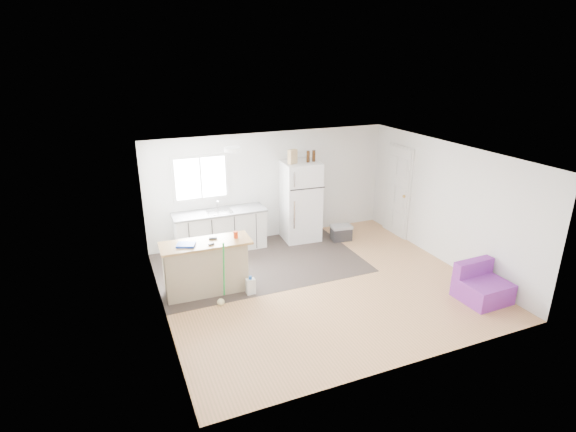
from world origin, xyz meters
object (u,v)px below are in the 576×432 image
object	(u,v)px
blue_tray	(186,245)
bottle_left	(308,157)
kitchen_cabinets	(220,230)
mop	(222,291)
bottle_right	(314,156)
refrigerator	(300,201)
red_cup	(236,235)
cooler	(341,233)
peninsula	(206,267)
cardboard_box	(293,157)
purple_seat	(481,287)
cleaner_jug	(251,286)

from	to	relation	value
blue_tray	bottle_left	bearing A→B (deg)	27.62
kitchen_cabinets	bottle_left	size ratio (longest dim) A/B	7.82
mop	bottle_right	distance (m)	3.75
refrigerator	mop	bearing A→B (deg)	-134.60
blue_tray	bottle_left	xyz separation A→B (m)	(2.97, 1.55, 0.93)
mop	red_cup	size ratio (longest dim) A/B	9.49
refrigerator	cooler	world-z (taller)	refrigerator
peninsula	cooler	world-z (taller)	peninsula
red_cup	bottle_left	distance (m)	2.75
red_cup	blue_tray	xyz separation A→B (m)	(-0.87, -0.01, -0.04)
cardboard_box	bottle_right	xyz separation A→B (m)	(0.50, -0.01, -0.03)
purple_seat	bottle_right	bearing A→B (deg)	110.92
refrigerator	red_cup	world-z (taller)	refrigerator
cardboard_box	bottle_right	world-z (taller)	cardboard_box
refrigerator	cardboard_box	world-z (taller)	cardboard_box
refrigerator	blue_tray	bearing A→B (deg)	-146.23
kitchen_cabinets	mop	world-z (taller)	kitchen_cabinets
red_cup	blue_tray	world-z (taller)	red_cup
mop	kitchen_cabinets	bearing A→B (deg)	82.85
purple_seat	bottle_right	xyz separation A→B (m)	(-1.48, 3.59, 1.67)
cooler	red_cup	xyz separation A→B (m)	(-2.77, -1.16, 0.83)
cooler	mop	world-z (taller)	mop
refrigerator	blue_tray	xyz separation A→B (m)	(-2.83, -1.62, 0.08)
cleaner_jug	red_cup	distance (m)	0.94
kitchen_cabinets	bottle_right	size ratio (longest dim) A/B	7.82
cleaner_jug	mop	world-z (taller)	mop
cooler	peninsula	bearing A→B (deg)	-153.60
blue_tray	cleaner_jug	bearing A→B (deg)	-19.31
peninsula	red_cup	size ratio (longest dim) A/B	12.98
blue_tray	cardboard_box	world-z (taller)	cardboard_box
purple_seat	blue_tray	distance (m)	5.07
kitchen_cabinets	cleaner_jug	distance (m)	2.07
cooler	red_cup	size ratio (longest dim) A/B	4.08
peninsula	cardboard_box	world-z (taller)	cardboard_box
cooler	cardboard_box	size ratio (longest dim) A/B	1.63
red_cup	bottle_left	size ratio (longest dim) A/B	0.48
peninsula	refrigerator	world-z (taller)	refrigerator
bottle_right	refrigerator	bearing A→B (deg)	168.76
mop	cooler	bearing A→B (deg)	34.41
cleaner_jug	blue_tray	bearing A→B (deg)	159.70
cleaner_jug	red_cup	xyz separation A→B (m)	(-0.13, 0.36, 0.86)
refrigerator	purple_seat	bearing A→B (deg)	-60.34
peninsula	cleaner_jug	bearing A→B (deg)	-27.03
peninsula	red_cup	world-z (taller)	red_cup
peninsula	bottle_left	bearing A→B (deg)	31.67
peninsula	bottle_left	xyz separation A→B (m)	(2.66, 1.52, 1.42)
kitchen_cabinets	mop	distance (m)	2.26
red_cup	bottle_left	world-z (taller)	bottle_left
refrigerator	cardboard_box	xyz separation A→B (m)	(-0.22, -0.05, 1.04)
peninsula	bottle_right	distance (m)	3.49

